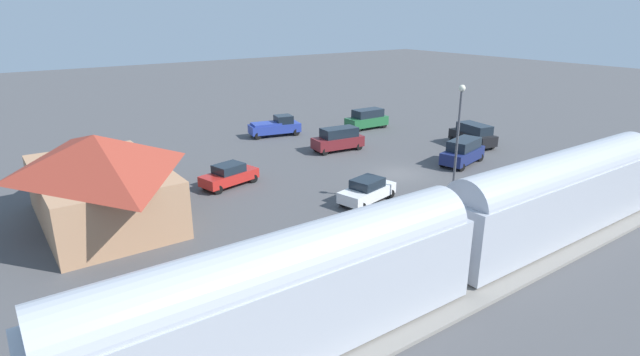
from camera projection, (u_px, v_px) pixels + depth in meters
ground_plane at (399, 174)px, 40.83m from camera, size 200.00×200.00×0.00m
railway_track at (561, 232)px, 30.00m from camera, size 4.80×70.00×0.30m
platform at (504, 210)px, 33.07m from camera, size 3.20×46.00×0.30m
passenger_train at (452, 231)px, 23.51m from camera, size 2.93×35.85×4.98m
station_building at (100, 177)px, 30.90m from camera, size 12.50×7.93×5.65m
pedestrian_on_platform at (532, 189)px, 33.68m from camera, size 0.36×0.36×1.71m
pedestrian_waiting_far at (439, 220)px, 28.70m from camera, size 0.36×0.36×1.71m
sedan_white at (367, 190)px, 34.58m from camera, size 2.79×4.80×1.74m
suv_black at (473, 134)px, 49.06m from camera, size 5.16×3.00×2.22m
suv_navy at (463, 151)px, 43.11m from camera, size 3.11×5.23×2.22m
pickup_blue at (276, 126)px, 52.99m from camera, size 3.01×5.68×2.14m
sedan_red at (229, 175)px, 37.81m from camera, size 2.83×4.80×1.74m
suv_green at (367, 119)px, 56.15m from camera, size 2.10×4.95×2.22m
suv_maroon at (338, 139)px, 47.34m from camera, size 2.46×5.08×2.22m
light_pole_near_platform at (458, 133)px, 32.55m from camera, size 0.44×0.44×8.31m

